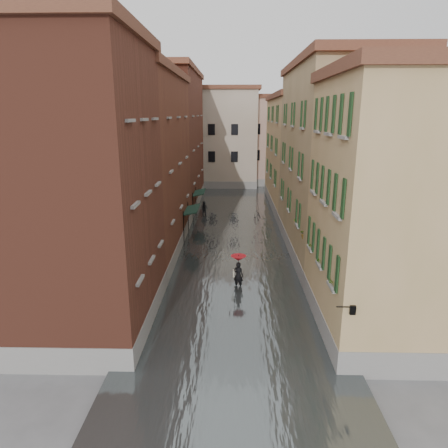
# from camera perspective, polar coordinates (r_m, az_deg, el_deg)

# --- Properties ---
(ground) EXTENTS (120.00, 120.00, 0.00)m
(ground) POSITION_cam_1_polar(r_m,az_deg,el_deg) (21.97, 1.52, -11.65)
(ground) COLOR #5A5B5D
(ground) RESTS_ON ground
(floodwater) EXTENTS (10.00, 60.00, 0.20)m
(floodwater) POSITION_cam_1_polar(r_m,az_deg,el_deg) (34.03, 1.49, -1.44)
(floodwater) COLOR #484F50
(floodwater) RESTS_ON ground
(building_left_near) EXTENTS (6.00, 8.00, 13.00)m
(building_left_near) POSITION_cam_1_polar(r_m,az_deg,el_deg) (19.18, -19.78, 3.99)
(building_left_near) COLOR brown
(building_left_near) RESTS_ON ground
(building_left_mid) EXTENTS (6.00, 14.00, 12.50)m
(building_left_mid) POSITION_cam_1_polar(r_m,az_deg,el_deg) (29.61, -12.22, 7.85)
(building_left_mid) COLOR brown
(building_left_mid) RESTS_ON ground
(building_left_far) EXTENTS (6.00, 16.00, 14.00)m
(building_left_far) POSITION_cam_1_polar(r_m,az_deg,el_deg) (44.19, -7.76, 11.47)
(building_left_far) COLOR brown
(building_left_far) RESTS_ON ground
(building_right_near) EXTENTS (6.00, 8.00, 11.50)m
(building_right_near) POSITION_cam_1_polar(r_m,az_deg,el_deg) (19.41, 22.81, 1.54)
(building_right_near) COLOR tan
(building_right_near) RESTS_ON ground
(building_right_mid) EXTENTS (6.00, 14.00, 13.00)m
(building_right_mid) POSITION_cam_1_polar(r_m,az_deg,el_deg) (29.63, 15.39, 8.14)
(building_right_mid) COLOR tan
(building_right_mid) RESTS_ON ground
(building_right_far) EXTENTS (6.00, 16.00, 11.50)m
(building_right_far) POSITION_cam_1_polar(r_m,az_deg,el_deg) (44.33, 10.74, 9.73)
(building_right_far) COLOR tan
(building_right_far) RESTS_ON ground
(building_end_cream) EXTENTS (12.00, 9.00, 13.00)m
(building_end_cream) POSITION_cam_1_polar(r_m,az_deg,el_deg) (57.73, -1.54, 12.03)
(building_end_cream) COLOR #BFAC98
(building_end_cream) RESTS_ON ground
(building_end_pink) EXTENTS (10.00, 9.00, 12.00)m
(building_end_pink) POSITION_cam_1_polar(r_m,az_deg,el_deg) (59.99, 7.36, 11.56)
(building_end_pink) COLOR tan
(building_end_pink) RESTS_ON ground
(awning_near) EXTENTS (1.09, 3.24, 2.80)m
(awning_near) POSITION_cam_1_polar(r_m,az_deg,el_deg) (32.32, -4.67, 1.95)
(awning_near) COLOR #163125
(awning_near) RESTS_ON ground
(awning_far) EXTENTS (1.09, 3.14, 2.80)m
(awning_far) POSITION_cam_1_polar(r_m,az_deg,el_deg) (39.32, -3.60, 4.42)
(awning_far) COLOR #163125
(awning_far) RESTS_ON ground
(wall_lantern) EXTENTS (0.71, 0.22, 0.35)m
(wall_lantern) POSITION_cam_1_polar(r_m,az_deg,el_deg) (15.89, 17.79, -11.53)
(wall_lantern) COLOR black
(wall_lantern) RESTS_ON ground
(window_planters) EXTENTS (0.59, 10.72, 0.84)m
(window_planters) POSITION_cam_1_polar(r_m,az_deg,el_deg) (21.57, 12.61, -2.46)
(window_planters) COLOR brown
(window_planters) RESTS_ON ground
(pedestrian_main) EXTENTS (0.94, 0.94, 2.06)m
(pedestrian_main) POSITION_cam_1_polar(r_m,az_deg,el_deg) (23.51, 2.06, -6.44)
(pedestrian_main) COLOR black
(pedestrian_main) RESTS_ON ground
(pedestrian_far) EXTENTS (0.87, 0.76, 1.51)m
(pedestrian_far) POSITION_cam_1_polar(r_m,az_deg,el_deg) (40.23, -2.82, 2.18)
(pedestrian_far) COLOR black
(pedestrian_far) RESTS_ON ground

